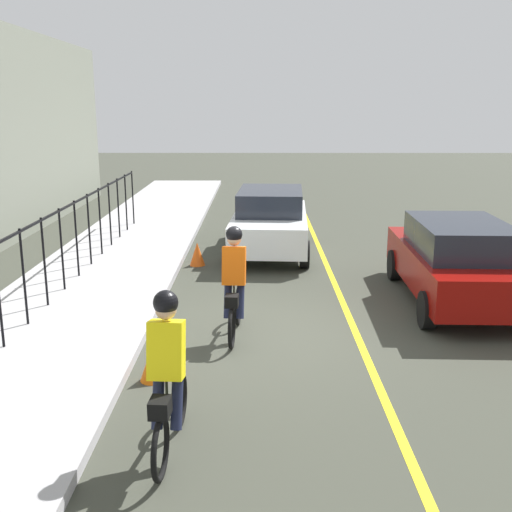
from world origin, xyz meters
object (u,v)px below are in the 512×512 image
object	(u,v)px
cyclist_lead	(234,283)
parked_sedan_rear	(270,220)
cyclist_follow	(168,375)
patrol_sedan	(457,260)
traffic_cone_far	(153,363)
traffic_cone_near	(197,254)

from	to	relation	value
cyclist_lead	parked_sedan_rear	world-z (taller)	cyclist_lead
cyclist_follow	parked_sedan_rear	size ratio (longest dim) A/B	0.41
cyclist_lead	parked_sedan_rear	bearing A→B (deg)	-2.91
patrol_sedan	traffic_cone_far	xyz separation A→B (m)	(-3.45, 5.15, -0.57)
cyclist_follow	patrol_sedan	world-z (taller)	cyclist_follow
cyclist_lead	patrol_sedan	distance (m)	4.51
traffic_cone_near	parked_sedan_rear	bearing A→B (deg)	-51.47
traffic_cone_near	traffic_cone_far	xyz separation A→B (m)	(-6.21, 0.00, -0.02)
traffic_cone_far	cyclist_follow	bearing A→B (deg)	-165.11
cyclist_follow	traffic_cone_far	world-z (taller)	cyclist_follow
parked_sedan_rear	traffic_cone_near	size ratio (longest dim) A/B	8.23
cyclist_lead	patrol_sedan	size ratio (longest dim) A/B	0.41
cyclist_follow	patrol_sedan	size ratio (longest dim) A/B	0.41
traffic_cone_near	cyclist_lead	bearing A→B (deg)	-167.25
cyclist_follow	parked_sedan_rear	world-z (taller)	cyclist_follow
cyclist_follow	traffic_cone_near	xyz separation A→B (m)	(8.04, 0.48, -0.64)
patrol_sedan	traffic_cone_near	xyz separation A→B (m)	(2.77, 5.15, -0.55)
parked_sedan_rear	patrol_sedan	bearing A→B (deg)	42.65
cyclist_lead	traffic_cone_near	bearing A→B (deg)	16.32
cyclist_lead	cyclist_follow	world-z (taller)	same
cyclist_lead	cyclist_follow	bearing A→B (deg)	174.17
traffic_cone_near	cyclist_follow	bearing A→B (deg)	-176.57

